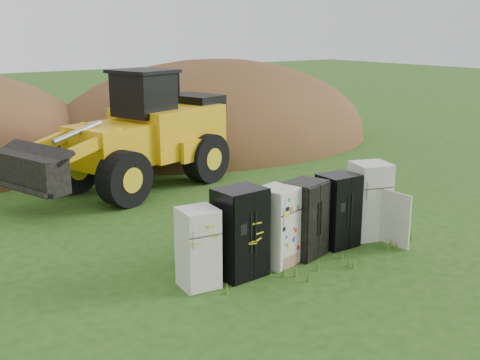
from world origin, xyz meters
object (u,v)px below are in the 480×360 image
object	(u,v)px
fridge_leftmost	(198,248)
fridge_dark_mid	(304,219)
fridge_sticker	(276,226)
fridge_open_door	(369,200)
wheel_loader	(123,133)
fridge_black_side	(240,232)
fridge_black_right	(338,210)

from	to	relation	value
fridge_leftmost	fridge_dark_mid	size ratio (longest dim) A/B	0.93
fridge_sticker	fridge_open_door	world-z (taller)	fridge_open_door
fridge_open_door	wheel_loader	world-z (taller)	wheel_loader
wheel_loader	fridge_leftmost	bearing A→B (deg)	-120.62
fridge_black_side	fridge_dark_mid	distance (m)	1.83
fridge_leftmost	wheel_loader	size ratio (longest dim) A/B	0.21
fridge_open_door	wheel_loader	bearing A→B (deg)	130.62
fridge_sticker	fridge_dark_mid	world-z (taller)	fridge_dark_mid
fridge_leftmost	fridge_sticker	bearing A→B (deg)	6.87
fridge_black_side	fridge_black_right	xyz separation A→B (m)	(2.89, 0.07, -0.07)
fridge_leftmost	fridge_black_right	distance (m)	3.87
fridge_black_side	fridge_leftmost	bearing A→B (deg)	174.54
fridge_black_side	fridge_open_door	world-z (taller)	fridge_black_side
fridge_sticker	fridge_black_right	distance (m)	1.89
fridge_open_door	wheel_loader	distance (m)	8.00
fridge_black_side	fridge_open_door	size ratio (longest dim) A/B	1.00
fridge_black_side	fridge_dark_mid	xyz separation A→B (m)	(1.83, 0.05, -0.07)
wheel_loader	fridge_open_door	bearing A→B (deg)	-83.93
fridge_sticker	fridge_leftmost	bearing A→B (deg)	165.62
fridge_dark_mid	fridge_black_right	distance (m)	1.06
fridge_black_side	wheel_loader	bearing A→B (deg)	79.38
fridge_sticker	fridge_open_door	xyz separation A→B (m)	(2.92, 0.01, 0.07)
fridge_leftmost	wheel_loader	world-z (taller)	wheel_loader
fridge_dark_mid	wheel_loader	xyz separation A→B (m)	(-0.87, 7.35, 1.00)
fridge_black_side	wheel_loader	world-z (taller)	wheel_loader
fridge_dark_mid	fridge_leftmost	bearing A→B (deg)	165.89
fridge_leftmost	fridge_black_right	bearing A→B (deg)	7.70
fridge_sticker	wheel_loader	world-z (taller)	wheel_loader
fridge_sticker	wheel_loader	distance (m)	7.44
fridge_black_right	fridge_open_door	size ratio (longest dim) A/B	0.92
fridge_open_door	fridge_black_right	bearing A→B (deg)	-163.49
fridge_leftmost	wheel_loader	bearing A→B (deg)	82.39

